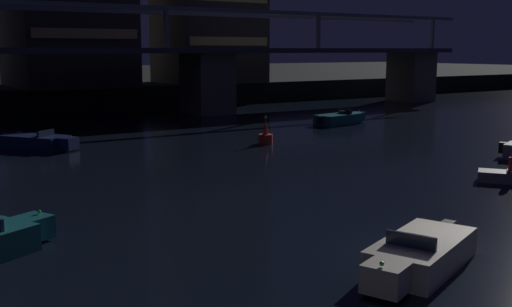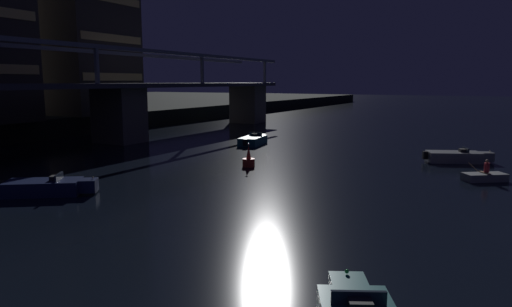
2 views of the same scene
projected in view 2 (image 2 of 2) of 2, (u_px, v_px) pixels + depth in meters
tower_east_tall at (83, 20)px, 56.33m from camera, size 10.25×9.67×23.28m
speedboat_near_left at (254, 140)px, 45.47m from camera, size 5.23×2.44×1.16m
speedboat_near_center at (457, 157)px, 35.48m from camera, size 3.20×5.03×1.16m
speedboat_mid_right at (48, 187)px, 25.27m from camera, size 3.94×4.72×1.16m
channel_buoy at (249, 160)px, 33.52m from camera, size 0.90×0.90×1.76m
dinghy_with_paddler at (485, 176)px, 28.77m from camera, size 2.69×2.75×1.36m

